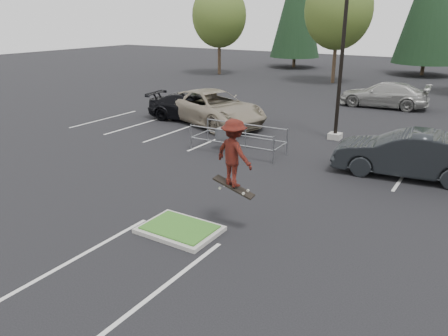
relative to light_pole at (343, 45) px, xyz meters
The scene contains 13 objects.
ground 12.85m from the light_pole, 92.39° to the right, with size 120.00×120.00×0.00m, color black.
grass_median 12.82m from the light_pole, 92.39° to the right, with size 2.20×1.60×0.16m.
stall_lines 7.74m from the light_pole, 107.24° to the right, with size 22.62×17.60×0.01m.
light_pole is the anchor object (origin of this frame).
decid_a 25.86m from the light_pole, 135.75° to the left, with size 5.44×5.44×8.91m.
decid_b 19.70m from the light_pole, 109.35° to the left, with size 5.89×5.89×9.64m.
conif_a 31.63m from the light_pole, 117.38° to the left, with size 5.72×5.72×13.00m.
cart_corral 6.84m from the light_pole, 127.74° to the right, with size 4.23×1.65×1.19m.
skateboarder 11.25m from the light_pole, 86.36° to the right, with size 1.37×0.98×2.19m.
car_l_tan 7.90m from the light_pole, behind, with size 3.12×6.77×1.88m, color gray.
car_l_black 9.32m from the light_pole, behind, with size 2.17×5.34×1.55m, color black.
car_r_charc 6.58m from the light_pole, 42.90° to the right, with size 1.87×5.36×1.77m, color black.
car_far_silver 10.22m from the light_pole, 89.49° to the left, with size 2.31×5.68×1.65m, color #9B9A96.
Camera 1 is at (7.06, -8.81, 5.89)m, focal length 35.00 mm.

